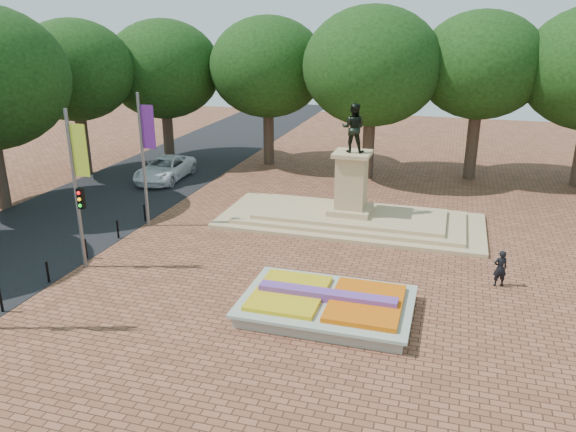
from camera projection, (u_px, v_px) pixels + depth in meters
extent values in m
plane|color=brown|center=(314.00, 287.00, 23.10)|extent=(90.00, 90.00, 0.00)
cube|color=black|center=(78.00, 214.00, 31.66)|extent=(9.00, 90.00, 0.02)
cube|color=gray|center=(327.00, 308.00, 20.95)|extent=(6.00, 4.00, 0.45)
cube|color=#B5C1AF|center=(327.00, 301.00, 20.86)|extent=(6.30, 4.30, 0.12)
cube|color=orange|center=(366.00, 303.00, 20.42)|extent=(2.60, 3.40, 0.22)
cube|color=gold|center=(289.00, 293.00, 21.21)|extent=(2.60, 3.40, 0.18)
cube|color=#5D338D|center=(327.00, 296.00, 20.78)|extent=(5.20, 0.55, 0.38)
cube|color=tan|center=(350.00, 221.00, 30.29)|extent=(14.00, 6.00, 0.20)
cube|color=tan|center=(350.00, 217.00, 30.23)|extent=(12.00, 5.00, 0.20)
cube|color=tan|center=(350.00, 214.00, 30.16)|extent=(10.00, 4.00, 0.20)
cube|color=tan|center=(350.00, 210.00, 30.08)|extent=(2.20, 2.20, 0.30)
cube|color=tan|center=(351.00, 182.00, 29.56)|extent=(1.50, 1.50, 2.80)
cube|color=tan|center=(352.00, 154.00, 29.06)|extent=(1.90, 1.90, 0.20)
imported|color=black|center=(353.00, 128.00, 28.61)|extent=(1.22, 0.95, 2.50)
cylinder|color=#392A1F|center=(169.00, 135.00, 43.01)|extent=(0.80, 0.80, 4.00)
ellipsoid|color=black|center=(165.00, 72.00, 41.45)|extent=(8.80, 8.80, 7.48)
cylinder|color=#392A1F|center=(268.00, 141.00, 40.86)|extent=(0.80, 0.80, 4.00)
ellipsoid|color=black|center=(267.00, 75.00, 39.29)|extent=(8.80, 8.80, 7.48)
cylinder|color=#392A1F|center=(363.00, 147.00, 38.97)|extent=(0.80, 0.80, 4.00)
ellipsoid|color=black|center=(367.00, 78.00, 37.41)|extent=(8.80, 8.80, 7.48)
cylinder|color=#392A1F|center=(469.00, 153.00, 37.08)|extent=(0.80, 0.80, 4.00)
ellipsoid|color=black|center=(476.00, 81.00, 35.52)|extent=(8.80, 8.80, 7.48)
cylinder|color=#392A1F|center=(7.00, 175.00, 32.24)|extent=(0.80, 0.80, 3.84)
cylinder|color=#392A1F|center=(91.00, 146.00, 39.47)|extent=(0.80, 0.80, 3.84)
ellipsoid|color=black|center=(83.00, 81.00, 37.97)|extent=(8.40, 8.40, 7.14)
cylinder|color=slate|center=(76.00, 191.00, 23.78)|extent=(0.16, 0.16, 7.00)
cube|color=#B6D129|center=(80.00, 151.00, 23.06)|extent=(0.70, 0.04, 2.20)
cylinder|color=slate|center=(143.00, 162.00, 28.75)|extent=(0.16, 0.16, 7.00)
cube|color=#5D1D7C|center=(148.00, 127.00, 28.03)|extent=(0.70, 0.04, 2.20)
cube|color=black|center=(81.00, 199.00, 23.83)|extent=(0.28, 0.18, 0.90)
cylinder|color=black|center=(1.00, 301.00, 20.96)|extent=(0.10, 0.10, 0.90)
cylinder|color=black|center=(48.00, 273.00, 23.31)|extent=(0.10, 0.10, 0.90)
sphere|color=black|center=(46.00, 262.00, 23.15)|extent=(0.12, 0.12, 0.12)
cylinder|color=black|center=(86.00, 249.00, 25.66)|extent=(0.10, 0.10, 0.90)
sphere|color=black|center=(85.00, 240.00, 25.50)|extent=(0.12, 0.12, 0.12)
cylinder|color=black|center=(118.00, 230.00, 28.00)|extent=(0.10, 0.10, 0.90)
sphere|color=black|center=(117.00, 221.00, 27.85)|extent=(0.12, 0.12, 0.12)
cylinder|color=black|center=(145.00, 214.00, 30.35)|extent=(0.10, 0.10, 0.90)
sphere|color=black|center=(144.00, 205.00, 30.20)|extent=(0.12, 0.12, 0.12)
imported|color=white|center=(165.00, 169.00, 38.11)|extent=(2.88, 5.72, 1.55)
imported|color=black|center=(500.00, 268.00, 22.93)|extent=(0.66, 0.54, 1.57)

